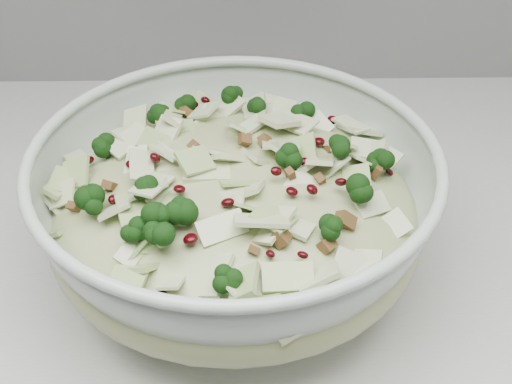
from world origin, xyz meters
The scene contains 2 objects.
mixing_bowl centered at (0.57, 1.60, 0.97)m, with size 0.42×0.42×0.14m.
salad centered at (0.57, 1.60, 0.99)m, with size 0.40×0.40×0.14m.
Camera 1 is at (0.58, 1.13, 1.36)m, focal length 50.00 mm.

